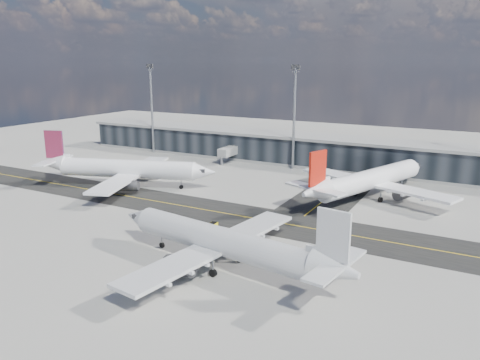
{
  "coord_description": "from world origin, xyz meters",
  "views": [
    {
      "loc": [
        48.72,
        -73.5,
        29.96
      ],
      "look_at": [
        2.31,
        12.14,
        5.0
      ],
      "focal_mm": 35.0,
      "sensor_mm": 36.0,
      "label": 1
    }
  ],
  "objects_px": {
    "airliner_redtail": "(370,180)",
    "service_van": "(333,174)",
    "airliner_near": "(224,242)",
    "baggage_tug": "(210,227)",
    "airliner_af": "(125,169)"
  },
  "relations": [
    {
      "from": "airliner_redtail",
      "to": "airliner_near",
      "type": "distance_m",
      "value": 47.6
    },
    {
      "from": "airliner_redtail",
      "to": "baggage_tug",
      "type": "relative_size",
      "value": 12.92
    },
    {
      "from": "airliner_near",
      "to": "baggage_tug",
      "type": "relative_size",
      "value": 12.66
    },
    {
      "from": "airliner_redtail",
      "to": "airliner_af",
      "type": "bearing_deg",
      "value": -141.64
    },
    {
      "from": "airliner_af",
      "to": "airliner_near",
      "type": "xyz_separation_m",
      "value": [
        44.85,
        -28.89,
        -0.28
      ]
    },
    {
      "from": "airliner_af",
      "to": "service_van",
      "type": "height_order",
      "value": "airliner_af"
    },
    {
      "from": "airliner_redtail",
      "to": "baggage_tug",
      "type": "xyz_separation_m",
      "value": [
        -19.76,
        -35.03,
        -3.31
      ]
    },
    {
      "from": "baggage_tug",
      "to": "airliner_af",
      "type": "bearing_deg",
      "value": -118.21
    },
    {
      "from": "service_van",
      "to": "airliner_af",
      "type": "bearing_deg",
      "value": -141.35
    },
    {
      "from": "airliner_redtail",
      "to": "service_van",
      "type": "bearing_deg",
      "value": 150.28
    },
    {
      "from": "airliner_near",
      "to": "airliner_redtail",
      "type": "bearing_deg",
      "value": -3.9
    },
    {
      "from": "airliner_near",
      "to": "baggage_tug",
      "type": "distance_m",
      "value": 15.36
    },
    {
      "from": "airliner_af",
      "to": "airliner_near",
      "type": "bearing_deg",
      "value": 39.0
    },
    {
      "from": "airliner_redtail",
      "to": "service_van",
      "type": "height_order",
      "value": "airliner_redtail"
    },
    {
      "from": "service_van",
      "to": "baggage_tug",
      "type": "bearing_deg",
      "value": -97.47
    }
  ]
}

